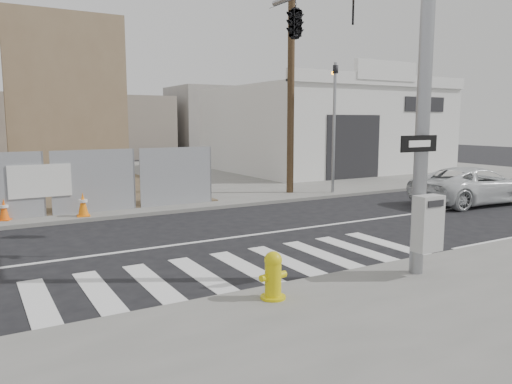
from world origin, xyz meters
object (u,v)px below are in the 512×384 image
fire_hydrant (273,275)px  traffic_cone_d (83,205)px  auto_shop (324,129)px  traffic_cone_c (4,210)px  suv (474,185)px  signal_pole (331,43)px

fire_hydrant → traffic_cone_d: size_ratio=1.08×
auto_shop → traffic_cone_c: auto_shop is taller
fire_hydrant → suv: (11.86, 4.99, 0.16)m
traffic_cone_c → traffic_cone_d: traffic_cone_d is taller
suv → traffic_cone_c: 15.92m
fire_hydrant → auto_shop: bearing=38.5°
signal_pole → suv: bearing=15.5°
auto_shop → fire_hydrant: (-14.64, -17.58, -2.02)m
signal_pole → suv: 9.94m
fire_hydrant → suv: suv is taller
signal_pole → traffic_cone_c: 10.49m
signal_pole → fire_hydrant: signal_pole is taller
suv → fire_hydrant: bearing=117.4°
suv → traffic_cone_d: 13.71m
signal_pole → fire_hydrant: bearing=-140.7°
auto_shop → traffic_cone_d: size_ratio=16.30×
signal_pole → auto_shop: 19.04m
auto_shop → fire_hydrant: bearing=-129.8°
auto_shop → traffic_cone_c: 19.86m
auto_shop → suv: size_ratio=2.46×
traffic_cone_c → fire_hydrant: bearing=-70.4°
suv → traffic_cone_c: size_ratio=7.57×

